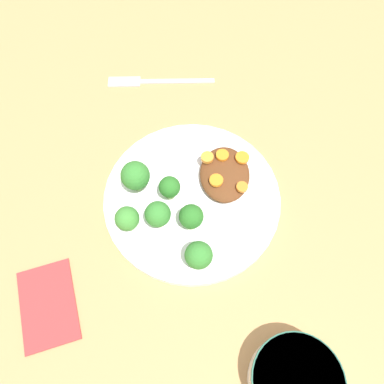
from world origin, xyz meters
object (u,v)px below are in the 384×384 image
Objects in this scene: plate at (192,197)px; fork at (150,81)px; napkin at (48,305)px; dip_bowl at (295,381)px.

plate is 1.38× the size of fork.
napkin is at bearing -49.58° from plate.
napkin is at bearing 72.41° from fork.
fork is (-0.52, -0.22, -0.03)m from dip_bowl.
plate is 0.30m from dip_bowl.
fork is at bearing -156.57° from dip_bowl.
napkin is (0.17, -0.20, -0.01)m from plate.
fork is 1.50× the size of napkin.
napkin is at bearing -104.83° from dip_bowl.
plate is 0.27m from fork.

